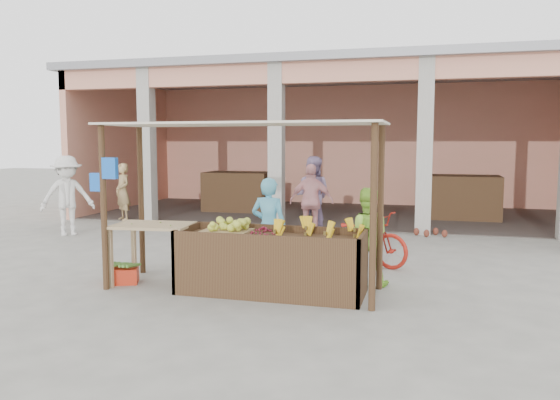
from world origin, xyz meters
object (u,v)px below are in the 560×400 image
(side_table, at_px, (153,234))
(vendor_green, at_px, (366,234))
(fruit_stall, at_px, (271,265))
(motorcycle, at_px, (361,236))
(red_crate, at_px, (123,276))
(vendor_blue, at_px, (269,224))

(side_table, height_order, vendor_green, vendor_green)
(fruit_stall, height_order, side_table, side_table)
(motorcycle, bearing_deg, vendor_green, -146.49)
(red_crate, bearing_deg, motorcycle, 10.90)
(side_table, bearing_deg, vendor_green, 9.66)
(side_table, relative_size, vendor_green, 0.78)
(fruit_stall, xyz_separation_m, side_table, (-1.81, -0.03, 0.37))
(vendor_blue, relative_size, vendor_green, 1.09)
(side_table, height_order, motorcycle, motorcycle)
(fruit_stall, relative_size, vendor_green, 1.70)
(motorcycle, bearing_deg, side_table, 151.34)
(fruit_stall, xyz_separation_m, red_crate, (-2.30, -0.09, -0.28))
(red_crate, bearing_deg, vendor_green, -9.09)
(vendor_green, bearing_deg, vendor_blue, -9.42)
(red_crate, xyz_separation_m, vendor_blue, (2.00, 0.99, 0.72))
(fruit_stall, relative_size, red_crate, 5.79)
(red_crate, height_order, vendor_blue, vendor_blue)
(side_table, distance_m, vendor_blue, 1.78)
(side_table, bearing_deg, motorcycle, 32.16)
(fruit_stall, distance_m, red_crate, 2.32)
(red_crate, distance_m, motorcycle, 4.00)
(fruit_stall, distance_m, vendor_blue, 1.04)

